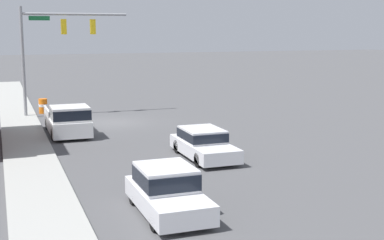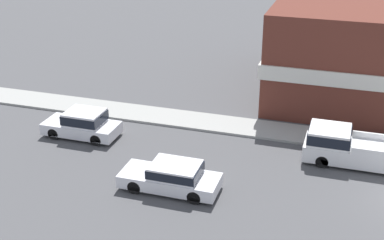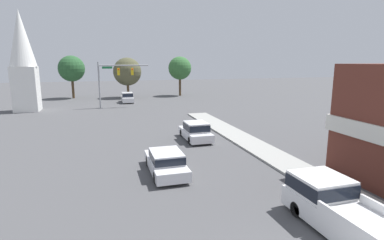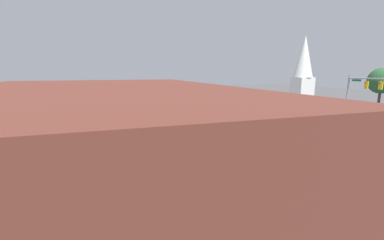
% 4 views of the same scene
% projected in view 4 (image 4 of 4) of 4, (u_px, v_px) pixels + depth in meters
% --- Properties ---
extents(ground_plane, '(200.00, 200.00, 0.00)m').
position_uv_depth(ground_plane, '(43.00, 160.00, 20.49)').
color(ground_plane, '#4C4C4F').
extents(sidewalk_curb, '(2.40, 60.00, 0.14)m').
position_uv_depth(sidewalk_curb, '(22.00, 189.00, 15.18)').
color(sidewalk_curb, '#9E9E99').
rests_on(sidewalk_curb, ground).
extents(far_signal_assembly, '(7.11, 0.49, 6.51)m').
position_uv_depth(far_signal_assembly, '(362.00, 88.00, 35.40)').
color(far_signal_assembly, gray).
rests_on(far_signal_assembly, ground).
extents(car_lead, '(1.90, 4.76, 1.39)m').
position_uv_depth(car_lead, '(171.00, 134.00, 25.84)').
color(car_lead, black).
rests_on(car_lead, ground).
extents(car_oncoming, '(1.90, 4.33, 1.57)m').
position_uv_depth(car_oncoming, '(252.00, 137.00, 24.29)').
color(car_oncoming, black).
rests_on(car_oncoming, ground).
extents(pickup_truck_parked, '(2.15, 5.47, 1.82)m').
position_uv_depth(pickup_truck_parked, '(84.00, 157.00, 18.37)').
color(pickup_truck_parked, black).
rests_on(pickup_truck_parked, ground).
extents(corner_brick_building, '(13.18, 8.55, 6.47)m').
position_uv_depth(corner_brick_building, '(101.00, 185.00, 8.50)').
color(corner_brick_building, brown).
rests_on(corner_brick_building, ground).
extents(church_steeple, '(3.29, 3.29, 13.14)m').
position_uv_depth(church_steeple, '(303.00, 72.00, 45.77)').
color(church_steeple, white).
rests_on(church_steeple, ground).
extents(backdrop_tree_left_far, '(4.60, 4.60, 7.60)m').
position_uv_depth(backdrop_tree_left_far, '(381.00, 81.00, 46.03)').
color(backdrop_tree_left_far, '#4C3823').
rests_on(backdrop_tree_left_far, ground).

